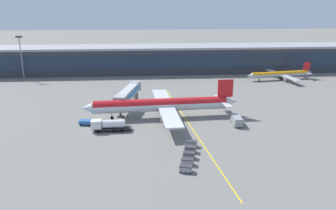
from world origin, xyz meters
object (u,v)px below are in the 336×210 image
object	(u,v)px
baggage_cart_4	(192,144)
commuter_jet_far	(280,74)
main_airliner	(162,105)
baggage_cart_2	(189,155)
baggage_cart_0	(186,168)
baggage_cart_3	(190,149)
baggage_cart_1	(187,162)
pushback_tug	(86,122)
fuel_tanker	(109,125)
lavatory_truck	(237,120)

from	to	relation	value
baggage_cart_4	commuter_jet_far	world-z (taller)	commuter_jet_far
main_airliner	baggage_cart_2	xyz separation A→B (m)	(4.48, -28.46, -3.20)
baggage_cart_0	baggage_cart_2	bearing A→B (deg)	76.35
main_airliner	baggage_cart_2	size ratio (longest dim) A/B	16.32
baggage_cart_0	baggage_cart_2	size ratio (longest dim) A/B	1.00
baggage_cart_3	baggage_cart_1	bearing A→B (deg)	-103.65
baggage_cart_3	baggage_cart_4	bearing A→B (deg)	76.35
pushback_tug	baggage_cart_4	bearing A→B (deg)	-31.79
fuel_tanker	commuter_jet_far	world-z (taller)	commuter_jet_far
fuel_tanker	baggage_cart_0	size ratio (longest dim) A/B	3.70
lavatory_truck	baggage_cart_1	world-z (taller)	lavatory_truck
baggage_cart_4	main_airliner	bearing A→B (deg)	105.07
pushback_tug	lavatory_truck	distance (m)	43.29
pushback_tug	baggage_cart_3	size ratio (longest dim) A/B	1.40
main_airliner	baggage_cart_2	distance (m)	28.99
main_airliner	fuel_tanker	bearing A→B (deg)	-145.57
baggage_cart_0	baggage_cart_4	world-z (taller)	same
main_airliner	commuter_jet_far	world-z (taller)	main_airliner
fuel_tanker	baggage_cart_3	xyz separation A→B (m)	(20.35, -14.99, -0.96)
baggage_cart_0	baggage_cart_1	world-z (taller)	same
baggage_cart_1	baggage_cart_2	bearing A→B (deg)	76.35
baggage_cart_4	lavatory_truck	bearing A→B (deg)	42.70
lavatory_truck	baggage_cart_1	xyz separation A→B (m)	(-17.35, -23.25, -0.64)
commuter_jet_far	baggage_cart_4	bearing A→B (deg)	-125.93
main_airliner	pushback_tug	distance (m)	22.82
pushback_tug	baggage_cart_1	xyz separation A→B (m)	(25.80, -26.73, -0.07)
main_airliner	baggage_cart_4	distance (m)	23.26
baggage_cart_0	commuter_jet_far	bearing A→B (deg)	56.90
fuel_tanker	baggage_cart_1	distance (m)	28.39
pushback_tug	commuter_jet_far	xyz separation A→B (m)	(78.70, 52.47, 1.67)
pushback_tug	baggage_cart_2	size ratio (longest dim) A/B	1.40
baggage_cart_0	pushback_tug	bearing A→B (deg)	130.01
fuel_tanker	baggage_cart_2	world-z (taller)	fuel_tanker
fuel_tanker	lavatory_truck	distance (m)	36.25
baggage_cart_0	baggage_cart_3	xyz separation A→B (m)	(2.26, 9.33, 0.00)
fuel_tanker	lavatory_truck	world-z (taller)	fuel_tanker
baggage_cart_1	pushback_tug	bearing A→B (deg)	133.99
pushback_tug	baggage_cart_3	distance (m)	34.16
main_airliner	baggage_cart_4	xyz separation A→B (m)	(5.99, -22.25, -3.20)
main_airliner	baggage_cart_2	world-z (taller)	main_airliner
pushback_tug	baggage_cart_2	xyz separation A→B (m)	(26.56, -23.62, -0.07)
baggage_cart_3	commuter_jet_far	size ratio (longest dim) A/B	0.09
baggage_cart_0	baggage_cart_3	distance (m)	9.60
baggage_cart_0	fuel_tanker	bearing A→B (deg)	126.64
baggage_cart_3	commuter_jet_far	bearing A→B (deg)	54.85
fuel_tanker	baggage_cart_4	world-z (taller)	fuel_tanker
baggage_cart_1	baggage_cart_4	size ratio (longest dim) A/B	1.00
main_airliner	fuel_tanker	size ratio (longest dim) A/B	4.42
commuter_jet_far	baggage_cart_2	bearing A→B (deg)	-124.42
fuel_tanker	commuter_jet_far	size ratio (longest dim) A/B	0.33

